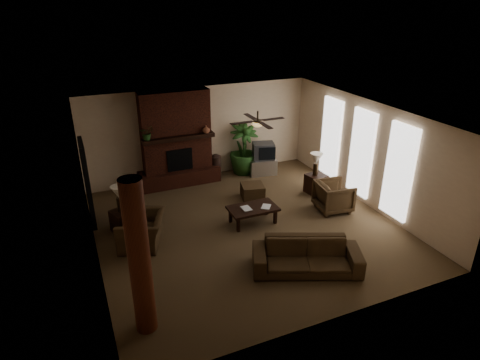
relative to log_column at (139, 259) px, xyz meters
name	(u,v)px	position (x,y,z in m)	size (l,w,h in m)	color
room_shell	(247,175)	(2.95, 2.40, 0.00)	(7.00, 7.00, 7.00)	brown
fireplace	(177,147)	(2.15, 5.62, -0.24)	(2.40, 0.70, 2.80)	#4D2014
windows	(361,153)	(6.40, 2.60, -0.05)	(0.08, 3.65, 2.35)	white
log_column	(139,259)	(0.00, 0.00, 0.00)	(0.36, 0.36, 2.80)	maroon
doorway	(87,183)	(-0.49, 4.20, -0.35)	(0.10, 1.00, 2.10)	black
ceiling_fan	(258,123)	(3.35, 2.70, 1.13)	(1.35, 1.35, 0.37)	#312415
sofa	(307,252)	(3.38, 0.34, -0.97)	(2.21, 0.65, 0.86)	#45321D
armchair_left	(142,226)	(0.46, 2.64, -0.92)	(1.11, 0.72, 0.97)	#45321D
armchair_right	(334,195)	(5.42, 2.30, -0.97)	(0.85, 0.79, 0.87)	#45321D
coffee_table	(253,209)	(3.18, 2.52, -1.03)	(1.20, 0.70, 0.43)	black
ottoman	(252,191)	(3.76, 3.79, -1.20)	(0.60, 0.60, 0.40)	#45321D
tv_stand	(262,166)	(4.77, 5.23, -1.15)	(0.85, 0.50, 0.50)	#BDBDBF
tv	(263,151)	(4.80, 5.24, -0.64)	(0.77, 0.69, 0.52)	#3B3B3E
floor_vase	(216,164)	(3.32, 5.55, -0.97)	(0.34, 0.34, 0.77)	#33221C
floor_plant	(243,159)	(4.26, 5.55, -0.95)	(0.90, 1.60, 0.90)	#285120
side_table_left	(124,221)	(0.17, 3.38, -1.12)	(0.50, 0.50, 0.55)	black
lamp_left	(119,194)	(0.13, 3.39, -0.40)	(0.43, 0.43, 0.65)	#312415
side_table_right	(316,184)	(5.57, 3.38, -1.12)	(0.50, 0.50, 0.55)	black
lamp_right	(316,160)	(5.54, 3.41, -0.40)	(0.42, 0.42, 0.65)	#312415
mantel_plant	(147,134)	(1.27, 5.37, 0.32)	(0.38, 0.42, 0.33)	#285120
mantel_vase	(206,129)	(2.97, 5.31, 0.27)	(0.22, 0.23, 0.22)	#98573C
book_a	(242,205)	(2.88, 2.51, -0.83)	(0.22, 0.03, 0.29)	#999999
book_b	(262,201)	(3.40, 2.47, -0.82)	(0.21, 0.02, 0.29)	#999999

